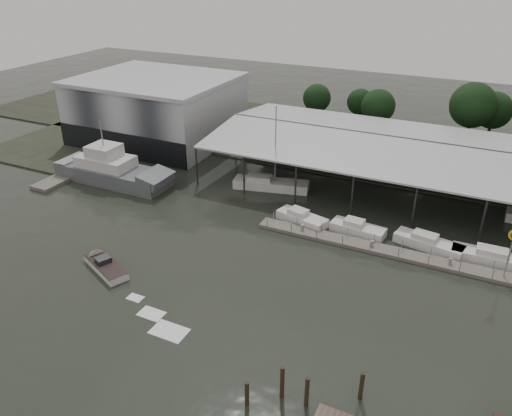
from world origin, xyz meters
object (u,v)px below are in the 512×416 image
at_px(shell_fuel_sign, 512,245).
at_px(grey_trawler, 113,171).
at_px(white_sailboat, 270,184).
at_px(speedboat_underway, 104,264).

relative_size(shell_fuel_sign, grey_trawler, 0.32).
bearing_deg(grey_trawler, shell_fuel_sign, -2.57).
bearing_deg(grey_trawler, white_sailboat, 19.47).
bearing_deg(grey_trawler, speedboat_underway, -52.86).
xyz_separation_m(grey_trawler, white_sailboat, (20.56, 7.34, -0.94)).
relative_size(grey_trawler, speedboat_underway, 1.03).
distance_m(grey_trawler, white_sailboat, 21.85).
bearing_deg(white_sailboat, grey_trawler, -173.67).
distance_m(shell_fuel_sign, grey_trawler, 50.00).
relative_size(white_sailboat, speedboat_underway, 0.69).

